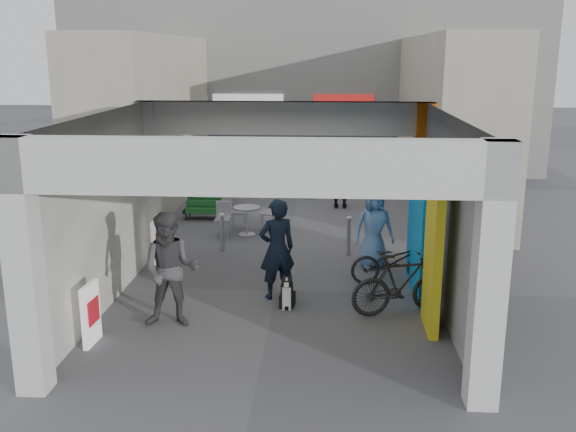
# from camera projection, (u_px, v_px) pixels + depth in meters

# --- Properties ---
(ground) EXTENTS (90.00, 90.00, 0.00)m
(ground) POSITION_uv_depth(u_px,v_px,m) (277.00, 290.00, 12.51)
(ground) COLOR #56565B
(ground) RESTS_ON ground
(arcade_canopy) EXTENTS (6.40, 6.45, 6.40)m
(arcade_canopy) POSITION_uv_depth(u_px,v_px,m) (304.00, 184.00, 11.12)
(arcade_canopy) COLOR beige
(arcade_canopy) RESTS_ON ground
(far_building) EXTENTS (18.00, 4.08, 8.00)m
(far_building) POSITION_uv_depth(u_px,v_px,m) (305.00, 67.00, 25.07)
(far_building) COLOR silver
(far_building) RESTS_ON ground
(plaza_bldg_left) EXTENTS (2.00, 9.00, 5.00)m
(plaza_bldg_left) POSITION_uv_depth(u_px,v_px,m) (148.00, 121.00, 19.42)
(plaza_bldg_left) COLOR #B0A792
(plaza_bldg_left) RESTS_ON ground
(plaza_bldg_right) EXTENTS (2.00, 9.00, 5.00)m
(plaza_bldg_right) POSITION_uv_depth(u_px,v_px,m) (449.00, 123.00, 18.88)
(plaza_bldg_right) COLOR #B0A792
(plaza_bldg_right) RESTS_ON ground
(bollard_left) EXTENTS (0.09, 0.09, 0.87)m
(bollard_left) POSITION_uv_depth(u_px,v_px,m) (222.00, 233.00, 14.95)
(bollard_left) COLOR #999CA2
(bollard_left) RESTS_ON ground
(bollard_center) EXTENTS (0.09, 0.09, 0.98)m
(bollard_center) POSITION_uv_depth(u_px,v_px,m) (282.00, 232.00, 14.82)
(bollard_center) COLOR #999CA2
(bollard_center) RESTS_ON ground
(bollard_right) EXTENTS (0.09, 0.09, 0.89)m
(bollard_right) POSITION_uv_depth(u_px,v_px,m) (349.00, 237.00, 14.58)
(bollard_right) COLOR #999CA2
(bollard_right) RESTS_ON ground
(advert_board_near) EXTENTS (0.13, 0.55, 1.00)m
(advert_board_near) POSITION_uv_depth(u_px,v_px,m) (91.00, 314.00, 10.11)
(advert_board_near) COLOR white
(advert_board_near) RESTS_ON ground
(advert_board_far) EXTENTS (0.10, 0.55, 1.00)m
(advert_board_far) POSITION_uv_depth(u_px,v_px,m) (157.00, 242.00, 13.97)
(advert_board_far) COLOR white
(advert_board_far) RESTS_ON ground
(cafe_set) EXTENTS (1.45, 1.17, 0.88)m
(cafe_set) POSITION_uv_depth(u_px,v_px,m) (244.00, 220.00, 16.57)
(cafe_set) COLOR #B6B5BB
(cafe_set) RESTS_ON ground
(produce_stand) EXTENTS (1.12, 0.61, 0.74)m
(produce_stand) POSITION_uv_depth(u_px,v_px,m) (204.00, 208.00, 17.90)
(produce_stand) COLOR black
(produce_stand) RESTS_ON ground
(crate_stack) EXTENTS (0.51, 0.43, 0.56)m
(crate_stack) POSITION_uv_depth(u_px,v_px,m) (307.00, 189.00, 20.46)
(crate_stack) COLOR #18541F
(crate_stack) RESTS_ON ground
(border_collie) EXTENTS (0.25, 0.49, 0.67)m
(border_collie) POSITION_uv_depth(u_px,v_px,m) (287.00, 294.00, 11.60)
(border_collie) COLOR black
(border_collie) RESTS_ON ground
(man_with_dog) EXTENTS (0.82, 0.70, 1.92)m
(man_with_dog) POSITION_uv_depth(u_px,v_px,m) (277.00, 249.00, 11.93)
(man_with_dog) COLOR black
(man_with_dog) RESTS_ON ground
(man_back_turned) EXTENTS (0.98, 0.78, 1.97)m
(man_back_turned) POSITION_uv_depth(u_px,v_px,m) (170.00, 270.00, 10.69)
(man_back_turned) COLOR #3E3E41
(man_back_turned) RESTS_ON ground
(man_elderly) EXTENTS (0.96, 0.74, 1.75)m
(man_elderly) POSITION_uv_depth(u_px,v_px,m) (374.00, 228.00, 13.69)
(man_elderly) COLOR #628DC0
(man_elderly) RESTS_ON ground
(man_crates) EXTENTS (1.04, 0.49, 1.72)m
(man_crates) POSITION_uv_depth(u_px,v_px,m) (341.00, 180.00, 18.99)
(man_crates) COLOR black
(man_crates) RESTS_ON ground
(bicycle_front) EXTENTS (1.85, 0.98, 0.92)m
(bicycle_front) POSITION_uv_depth(u_px,v_px,m) (393.00, 261.00, 12.85)
(bicycle_front) COLOR black
(bicycle_front) RESTS_ON ground
(bicycle_rear) EXTENTS (1.93, 1.03, 1.12)m
(bicycle_rear) POSITION_uv_depth(u_px,v_px,m) (402.00, 284.00, 11.27)
(bicycle_rear) COLOR black
(bicycle_rear) RESTS_ON ground
(white_van) EXTENTS (4.03, 2.27, 1.30)m
(white_van) POSITION_uv_depth(u_px,v_px,m) (330.00, 166.00, 22.61)
(white_van) COLOR silver
(white_van) RESTS_ON ground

